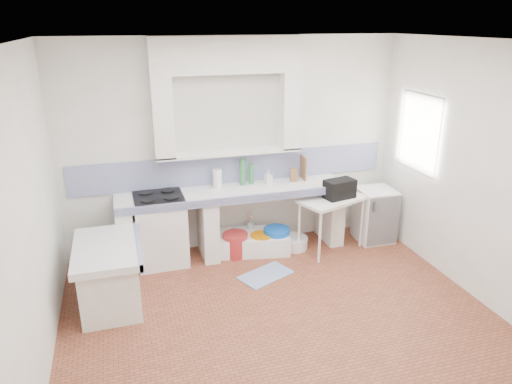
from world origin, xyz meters
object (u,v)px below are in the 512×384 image
object	(u,v)px
stove	(161,230)
side_table	(331,224)
fridge	(375,215)
sink	(253,243)

from	to	relation	value
stove	side_table	size ratio (longest dim) A/B	0.99
side_table	fridge	distance (m)	0.73
stove	sink	world-z (taller)	stove
fridge	side_table	bearing A→B (deg)	-170.07
stove	side_table	xyz separation A→B (m)	(2.25, -0.29, -0.07)
stove	side_table	bearing A→B (deg)	-8.24
stove	side_table	distance (m)	2.26
side_table	stove	bearing A→B (deg)	152.33
sink	side_table	xyz separation A→B (m)	(1.03, -0.24, 0.26)
stove	sink	distance (m)	1.26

